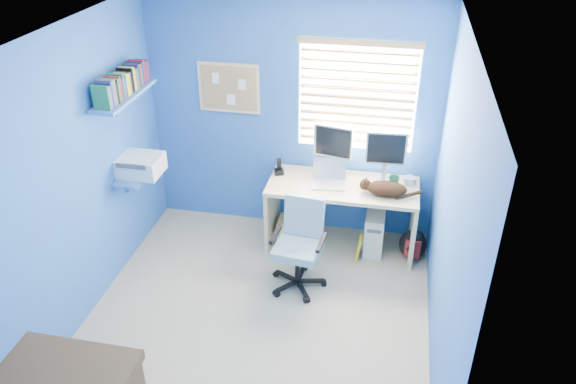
% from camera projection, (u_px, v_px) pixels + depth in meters
% --- Properties ---
extents(floor, '(3.00, 3.20, 0.00)m').
position_uv_depth(floor, '(257.00, 318.00, 5.01)').
color(floor, tan).
rests_on(floor, ground).
extents(ceiling, '(3.00, 3.20, 0.00)m').
position_uv_depth(ceiling, '(247.00, 38.00, 3.76)').
color(ceiling, white).
rests_on(ceiling, wall_back).
extents(wall_back, '(3.00, 0.01, 2.50)m').
position_uv_depth(wall_back, '(292.00, 120.00, 5.74)').
color(wall_back, '#2C55AE').
rests_on(wall_back, ground).
extents(wall_front, '(3.00, 0.01, 2.50)m').
position_uv_depth(wall_front, '(179.00, 346.00, 3.03)').
color(wall_front, '#2C55AE').
rests_on(wall_front, ground).
extents(wall_left, '(0.01, 3.20, 2.50)m').
position_uv_depth(wall_left, '(77.00, 180.00, 4.64)').
color(wall_left, '#2C55AE').
rests_on(wall_left, ground).
extents(wall_right, '(0.01, 3.20, 2.50)m').
position_uv_depth(wall_right, '(450.00, 218.00, 4.13)').
color(wall_right, '#2C55AE').
rests_on(wall_right, ground).
extents(desk, '(1.50, 0.65, 0.74)m').
position_uv_depth(desk, '(341.00, 216.00, 5.79)').
color(desk, tan).
rests_on(desk, floor).
extents(laptop, '(0.35, 0.29, 0.22)m').
position_uv_depth(laptop, '(329.00, 175.00, 5.55)').
color(laptop, silver).
rests_on(laptop, desk).
extents(monitor_left, '(0.42, 0.19, 0.54)m').
position_uv_depth(monitor_left, '(333.00, 150.00, 5.68)').
color(monitor_left, silver).
rests_on(monitor_left, desk).
extents(monitor_right, '(0.41, 0.15, 0.54)m').
position_uv_depth(monitor_right, '(385.00, 157.00, 5.55)').
color(monitor_right, silver).
rests_on(monitor_right, desk).
extents(phone, '(0.12, 0.13, 0.17)m').
position_uv_depth(phone, '(279.00, 166.00, 5.77)').
color(phone, black).
rests_on(phone, desk).
extents(mug, '(0.10, 0.09, 0.10)m').
position_uv_depth(mug, '(394.00, 181.00, 5.56)').
color(mug, '#1D653A').
rests_on(mug, desk).
extents(cd_spindle, '(0.13, 0.13, 0.07)m').
position_uv_depth(cd_spindle, '(410.00, 180.00, 5.61)').
color(cd_spindle, silver).
rests_on(cd_spindle, desk).
extents(cat, '(0.41, 0.24, 0.14)m').
position_uv_depth(cat, '(387.00, 189.00, 5.40)').
color(cat, black).
rests_on(cat, desk).
extents(tower_pc, '(0.19, 0.44, 0.45)m').
position_uv_depth(tower_pc, '(374.00, 230.00, 5.82)').
color(tower_pc, beige).
rests_on(tower_pc, floor).
extents(drawer_boxes, '(0.35, 0.28, 0.27)m').
position_uv_depth(drawer_boxes, '(295.00, 231.00, 5.98)').
color(drawer_boxes, tan).
rests_on(drawer_boxes, floor).
extents(yellow_book, '(0.03, 0.17, 0.24)m').
position_uv_depth(yellow_book, '(359.00, 248.00, 5.73)').
color(yellow_book, yellow).
rests_on(yellow_book, floor).
extents(backpack, '(0.31, 0.26, 0.33)m').
position_uv_depth(backpack, '(413.00, 244.00, 5.71)').
color(backpack, black).
rests_on(backpack, floor).
extents(office_chair, '(0.55, 0.55, 0.87)m').
position_uv_depth(office_chair, '(299.00, 255.00, 5.28)').
color(office_chair, black).
rests_on(office_chair, floor).
extents(window_blinds, '(1.15, 0.05, 1.10)m').
position_uv_depth(window_blinds, '(357.00, 97.00, 5.46)').
color(window_blinds, white).
rests_on(window_blinds, ground).
extents(corkboard, '(0.64, 0.02, 0.52)m').
position_uv_depth(corkboard, '(229.00, 88.00, 5.69)').
color(corkboard, tan).
rests_on(corkboard, ground).
extents(wall_shelves, '(0.42, 0.90, 1.05)m').
position_uv_depth(wall_shelves, '(130.00, 125.00, 5.16)').
color(wall_shelves, '#3D6FBA').
rests_on(wall_shelves, ground).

